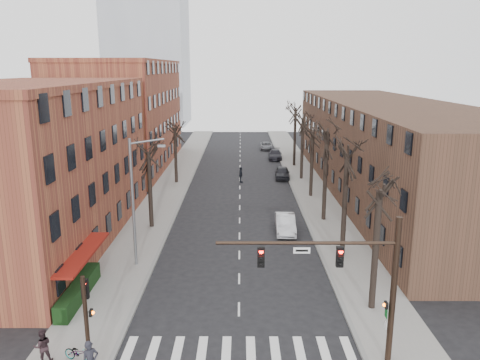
{
  "coord_description": "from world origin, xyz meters",
  "views": [
    {
      "loc": [
        0.1,
        -20.33,
        13.52
      ],
      "look_at": [
        0.04,
        19.1,
        4.0
      ],
      "focal_mm": 35.0,
      "sensor_mm": 36.0,
      "label": 1
    }
  ],
  "objects_px": {
    "silver_sedan": "(285,224)",
    "parked_car_near": "(282,173)",
    "parked_car_mid": "(275,155)",
    "bicycle": "(79,353)"
  },
  "relations": [
    {
      "from": "silver_sedan",
      "to": "parked_car_near",
      "type": "bearing_deg",
      "value": 87.58
    },
    {
      "from": "silver_sedan",
      "to": "bicycle",
      "type": "height_order",
      "value": "silver_sedan"
    },
    {
      "from": "silver_sedan",
      "to": "parked_car_mid",
      "type": "xyz_separation_m",
      "value": [
        1.45,
        32.25,
        -0.04
      ]
    },
    {
      "from": "parked_car_near",
      "to": "bicycle",
      "type": "height_order",
      "value": "parked_car_near"
    },
    {
      "from": "parked_car_mid",
      "to": "parked_car_near",
      "type": "bearing_deg",
      "value": -87.01
    },
    {
      "from": "silver_sedan",
      "to": "parked_car_near",
      "type": "height_order",
      "value": "silver_sedan"
    },
    {
      "from": "parked_car_mid",
      "to": "bicycle",
      "type": "xyz_separation_m",
      "value": [
        -12.71,
        -50.28,
        -0.13
      ]
    },
    {
      "from": "parked_car_near",
      "to": "parked_car_mid",
      "type": "relative_size",
      "value": 0.89
    },
    {
      "from": "bicycle",
      "to": "silver_sedan",
      "type": "bearing_deg",
      "value": -12.97
    },
    {
      "from": "parked_car_near",
      "to": "parked_car_mid",
      "type": "xyz_separation_m",
      "value": [
        0.0,
        12.7,
        -0.03
      ]
    }
  ]
}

